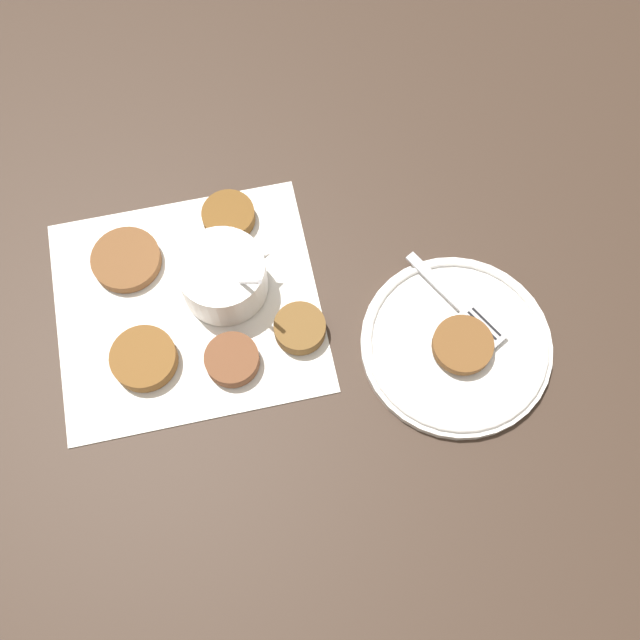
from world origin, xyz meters
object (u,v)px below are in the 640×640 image
serving_plate (456,344)px  fritter_on_plate (463,345)px  sauce_bowl (224,278)px  fork (464,308)px

serving_plate → fritter_on_plate: size_ratio=3.20×
serving_plate → sauce_bowl: bearing=144.8°
serving_plate → fork: 0.04m
sauce_bowl → fork: sauce_bowl is taller
serving_plate → fritter_on_plate: bearing=-74.9°
sauce_bowl → fritter_on_plate: (0.23, -0.17, -0.01)m
sauce_bowl → serving_plate: sauce_bowl is taller
sauce_bowl → serving_plate: bearing=-35.2°
fritter_on_plate → sauce_bowl: bearing=143.8°
sauce_bowl → fritter_on_plate: sauce_bowl is taller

